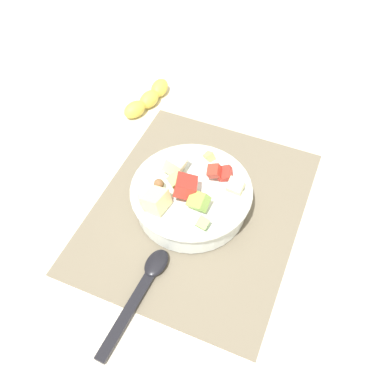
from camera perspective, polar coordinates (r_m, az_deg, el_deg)
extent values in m
plane|color=silver|center=(0.83, 0.77, -2.41)|extent=(2.40, 2.40, 0.00)
cube|color=#756B56|center=(0.83, 0.77, -2.29)|extent=(0.46, 0.38, 0.01)
cylinder|color=white|center=(0.81, 0.00, -0.67)|extent=(0.21, 0.21, 0.05)
torus|color=white|center=(0.79, 0.00, 0.46)|extent=(0.22, 0.22, 0.02)
cube|color=red|center=(0.79, 4.36, 2.47)|extent=(0.03, 0.04, 0.03)
cube|color=#93C160|center=(0.77, -2.14, 1.33)|extent=(0.04, 0.03, 0.04)
cube|color=red|center=(0.75, -0.85, 0.75)|extent=(0.05, 0.05, 0.04)
cube|color=#A3CC6B|center=(0.84, 2.34, 4.57)|extent=(0.02, 0.03, 0.03)
cube|color=beige|center=(0.78, 5.76, 0.77)|extent=(0.03, 0.03, 0.03)
cube|color=beige|center=(0.80, -2.21, 3.71)|extent=(0.04, 0.04, 0.04)
cube|color=#8CB74C|center=(0.74, 0.87, -1.21)|extent=(0.04, 0.04, 0.04)
cube|color=#BC3828|center=(0.78, 2.92, 2.79)|extent=(0.03, 0.03, 0.03)
cube|color=beige|center=(0.75, -4.72, -1.15)|extent=(0.05, 0.05, 0.04)
sphere|color=brown|center=(0.78, -4.39, 1.07)|extent=(0.03, 0.03, 0.03)
cube|color=#93C160|center=(0.73, 1.38, -4.12)|extent=(0.03, 0.03, 0.03)
ellipsoid|color=black|center=(0.76, -4.69, -9.29)|extent=(0.06, 0.04, 0.01)
cube|color=black|center=(0.73, -8.54, -15.59)|extent=(0.16, 0.03, 0.01)
ellipsoid|color=yellow|center=(1.01, -7.53, 10.71)|extent=(0.06, 0.06, 0.04)
ellipsoid|color=yellow|center=(1.03, -5.66, 12.05)|extent=(0.06, 0.05, 0.04)
ellipsoid|color=yellow|center=(1.06, -4.30, 13.49)|extent=(0.06, 0.04, 0.04)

